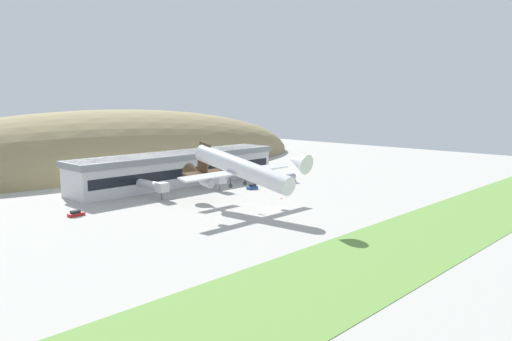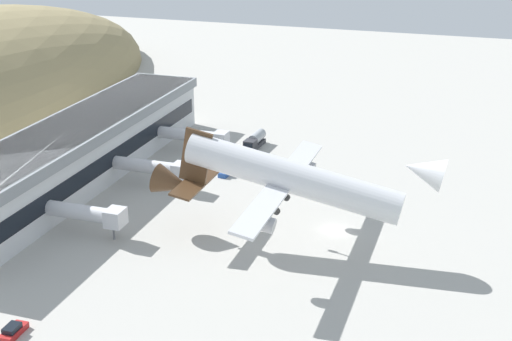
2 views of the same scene
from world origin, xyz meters
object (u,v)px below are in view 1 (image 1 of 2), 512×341
object	(u,v)px
cargo_airplane	(239,169)
traffic_cone_0	(281,198)
jetway_0	(153,185)
service_car_1	(252,187)
jetway_1	(210,178)
terminal_building	(178,166)
jetway_2	(251,171)
service_car_0	(76,214)
fuel_truck	(286,179)

from	to	relation	value
cargo_airplane	traffic_cone_0	size ratio (longest dim) A/B	80.62
jetway_0	service_car_1	size ratio (longest dim) A/B	3.44
jetway_0	cargo_airplane	xyz separation A→B (m)	(6.91, -31.31, 7.64)
jetway_1	cargo_airplane	size ratio (longest dim) A/B	0.33
terminal_building	cargo_airplane	world-z (taller)	cargo_airplane
terminal_building	service_car_1	distance (m)	29.30
jetway_2	service_car_1	size ratio (longest dim) A/B	3.93
jetway_0	service_car_0	xyz separation A→B (m)	(-28.19, -5.19, -3.38)
jetway_1	jetway_2	xyz separation A→B (m)	(19.90, -0.23, 0.00)
cargo_airplane	jetway_0	bearing A→B (deg)	102.45
service_car_0	traffic_cone_0	size ratio (longest dim) A/B	7.43
jetway_2	service_car_1	xyz separation A→B (m)	(-9.97, -10.42, -3.29)
fuel_truck	traffic_cone_0	size ratio (longest dim) A/B	14.75
service_car_1	traffic_cone_0	size ratio (longest dim) A/B	6.96
jetway_2	fuel_truck	xyz separation A→B (m)	(7.71, -10.71, -2.48)
jetway_1	service_car_0	size ratio (longest dim) A/B	3.58
jetway_1	fuel_truck	bearing A→B (deg)	-21.62
fuel_truck	traffic_cone_0	world-z (taller)	fuel_truck
service_car_0	service_car_1	size ratio (longest dim) A/B	1.07
jetway_2	traffic_cone_0	size ratio (longest dim) A/B	27.32
jetway_0	jetway_2	world-z (taller)	same
service_car_0	cargo_airplane	bearing A→B (deg)	-36.64
jetway_0	service_car_1	distance (m)	34.55
jetway_1	cargo_airplane	xyz separation A→B (m)	(-15.58, -30.49, 7.64)
jetway_2	fuel_truck	bearing A→B (deg)	-54.26
terminal_building	jetway_0	xyz separation A→B (m)	(-21.20, -14.97, -2.53)
terminal_building	service_car_0	world-z (taller)	terminal_building
jetway_0	fuel_truck	bearing A→B (deg)	-13.20
jetway_0	jetway_1	bearing A→B (deg)	-2.06
cargo_airplane	terminal_building	bearing A→B (deg)	72.84
service_car_0	fuel_truck	world-z (taller)	fuel_truck
jetway_1	service_car_0	xyz separation A→B (m)	(-50.69, -4.38, -3.38)
terminal_building	jetway_2	size ratio (longest dim) A/B	5.21
jetway_2	traffic_cone_0	distance (m)	33.05
terminal_building	fuel_truck	world-z (taller)	terminal_building
service_car_1	fuel_truck	size ratio (longest dim) A/B	0.47
jetway_1	service_car_0	world-z (taller)	jetway_1
jetway_2	service_car_1	distance (m)	14.79
traffic_cone_0	jetway_0	bearing A→B (deg)	131.63
service_car_0	traffic_cone_0	xyz separation A→B (m)	(54.64, -24.56, -0.33)
jetway_2	traffic_cone_0	world-z (taller)	jetway_2
jetway_1	fuel_truck	xyz separation A→B (m)	(27.61, -10.95, -2.48)
jetway_2	traffic_cone_0	bearing A→B (deg)	-119.05
terminal_building	jetway_1	bearing A→B (deg)	-85.33
cargo_airplane	service_car_0	xyz separation A→B (m)	(-35.11, 26.11, -11.02)
service_car_0	fuel_truck	size ratio (longest dim) A/B	0.50
service_car_1	traffic_cone_0	xyz separation A→B (m)	(-5.98, -18.29, -0.42)
jetway_1	cargo_airplane	distance (m)	35.09
service_car_1	fuel_truck	bearing A→B (deg)	-0.95
service_car_1	fuel_truck	distance (m)	17.70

